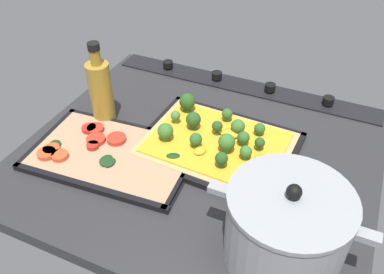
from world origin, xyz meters
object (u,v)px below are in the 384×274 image
at_px(broccoli_pizza, 216,140).
at_px(veggie_pizza_back, 108,152).
at_px(oil_bottle, 101,91).
at_px(cooking_pot, 286,227).
at_px(baking_tray_back, 113,155).
at_px(baking_tray_front, 217,147).

distance_m(broccoli_pizza, veggie_pizza_back, 0.24).
bearing_deg(oil_bottle, cooking_pot, 157.53).
height_order(broccoli_pizza, oil_bottle, oil_bottle).
height_order(baking_tray_back, veggie_pizza_back, veggie_pizza_back).
xyz_separation_m(broccoli_pizza, veggie_pizza_back, (0.20, 0.12, -0.01)).
height_order(veggie_pizza_back, oil_bottle, oil_bottle).
bearing_deg(broccoli_pizza, veggie_pizza_back, 30.76).
height_order(broccoli_pizza, veggie_pizza_back, broccoli_pizza).
bearing_deg(oil_bottle, baking_tray_back, 130.28).
distance_m(baking_tray_back, oil_bottle, 0.16).
bearing_deg(cooking_pot, baking_tray_back, -13.28).
bearing_deg(baking_tray_front, baking_tray_back, 31.31).
bearing_deg(baking_tray_back, veggie_pizza_back, 4.82).
distance_m(baking_tray_back, veggie_pizza_back, 0.01).
relative_size(broccoli_pizza, cooking_pot, 1.21).
distance_m(baking_tray_front, baking_tray_back, 0.23).
bearing_deg(baking_tray_front, oil_bottle, 2.12).
bearing_deg(baking_tray_front, cooking_pot, 133.35).
relative_size(baking_tray_front, broccoli_pizza, 1.08).
xyz_separation_m(veggie_pizza_back, oil_bottle, (0.08, -0.11, 0.07)).
bearing_deg(veggie_pizza_back, cooking_pot, 167.22).
relative_size(baking_tray_front, oil_bottle, 1.72).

